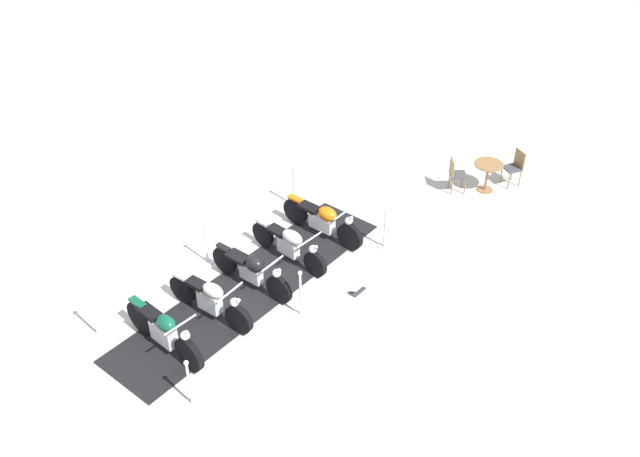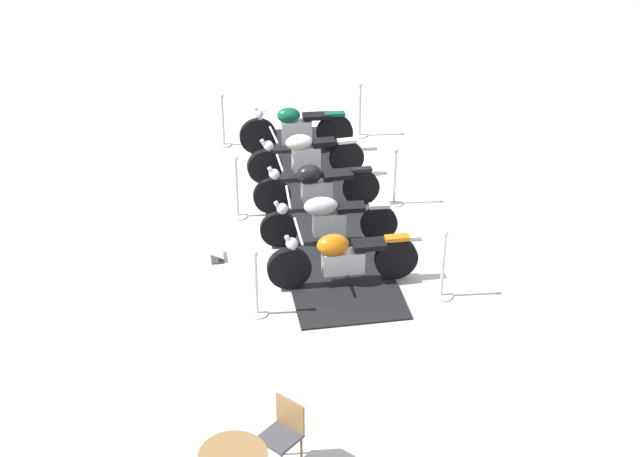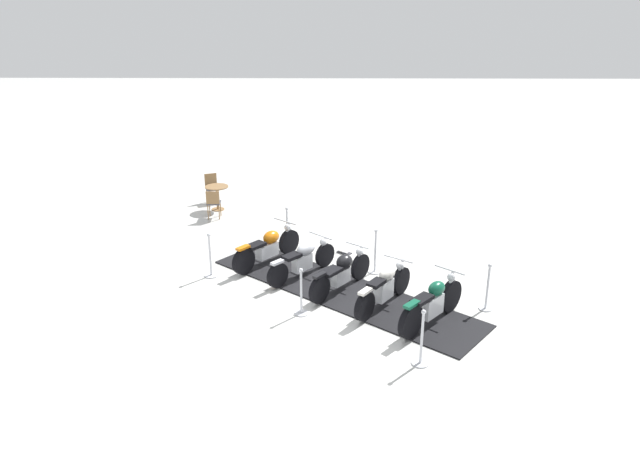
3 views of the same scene
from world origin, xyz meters
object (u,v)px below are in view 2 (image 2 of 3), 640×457
Objects in this scene: stanchion_left_mid at (395,185)px; stanchion_right_front at (223,127)px; info_placard at (217,255)px; motorcycle_chrome at (327,218)px; cafe_chair_near_table at (284,431)px; stanchion_right_mid at (237,197)px; motorcycle_copper at (341,257)px; stanchion_left_rear at (442,277)px; motorcycle_forest at (295,129)px; motorcycle_cream at (304,156)px; motorcycle_black at (315,185)px; stanchion_left_front at (360,119)px; stanchion_right_rear at (256,293)px.

stanchion_left_mid is 0.99× the size of stanchion_right_front.
motorcycle_chrome is at bearing -86.08° from info_placard.
stanchion_right_front is 9.00m from cafe_chair_near_table.
stanchion_right_front is 0.94× the size of stanchion_right_mid.
info_placard is at bearing -16.96° from stanchion_left_mid.
stanchion_right_mid is 1.27× the size of cafe_chair_near_table.
stanchion_left_mid is (-2.58, -0.95, -0.12)m from motorcycle_copper.
motorcycle_chrome is at bearing -90.59° from stanchion_left_rear.
cafe_chair_near_table is at bearing 77.72° from motorcycle_chrome.
stanchion_left_mid is 2.52× the size of info_placard.
stanchion_left_rear is 3.60m from info_placard.
stanchion_left_rear reaches higher than motorcycle_forest.
motorcycle_copper is 1.72× the size of stanchion_left_mid.
motorcycle_cream is 1.79m from stanchion_right_mid.
stanchion_left_front is at bearing -116.54° from motorcycle_black.
stanchion_right_front is (0.26, -4.02, 0.03)m from stanchion_left_mid.
stanchion_left_front is at bearing 140.81° from stanchion_right_front.
stanchion_left_front is (-2.95, -1.40, -0.12)m from motorcycle_black.
motorcycle_black is at bearing 92.46° from motorcycle_forest.
cafe_chair_near_table is (2.66, 3.95, 0.48)m from info_placard.
motorcycle_black is 1.60× the size of stanchion_left_rear.
stanchion_right_front is (-0.08, -2.22, -0.10)m from motorcycle_cream.
info_placard is at bearing 31.61° from stanchion_right_mid.
stanchion_left_mid reaches higher than stanchion_right_rear.
stanchion_left_front is 1.05× the size of stanchion_left_mid.
stanchion_left_rear is 2.62× the size of info_placard.
stanchion_left_rear is at bearing 93.68° from stanchion_right_mid.
motorcycle_chrome is 1.49× the size of stanchion_right_mid.
motorcycle_copper is (2.25, 2.75, -0.01)m from motorcycle_cream.
stanchion_left_mid is at bearing -136.75° from motorcycle_chrome.
motorcycle_copper is 2.72m from stanchion_right_mid.
stanchion_left_rear is 5.90m from stanchion_left_front.
stanchion_left_rear is at bearing -173.28° from cafe_chair_near_table.
motorcycle_black is 1.58× the size of stanchion_left_front.
stanchion_right_rear is at bearing 25.92° from stanchion_left_front.
motorcycle_chrome is at bearing 31.97° from stanchion_left_front.
motorcycle_copper reaches higher than info_placard.
stanchion_left_rear is at bearing 50.81° from stanchion_left_mid.
stanchion_right_mid is at bearing 7.95° from stanchion_left_front.
motorcycle_chrome is 4.01× the size of info_placard.
cafe_chair_near_table is at bearing 69.69° from motorcycle_copper.
motorcycle_forest is 1.54× the size of stanchion_left_rear.
motorcycle_cream is 3.55m from motorcycle_copper.
motorcycle_black is 1.18m from motorcycle_chrome.
motorcycle_forest is 5.50m from stanchion_left_rear.
stanchion_left_front is at bearing -129.19° from stanchion_left_mid.
cafe_chair_near_table is (7.83, 5.23, 0.16)m from stanchion_left_front.
motorcycle_cream is 2.03× the size of cafe_chair_near_table.
stanchion_left_rear is at bearing 114.37° from motorcycle_black.
stanchion_left_front is (-4.45, -3.24, -0.10)m from motorcycle_copper.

